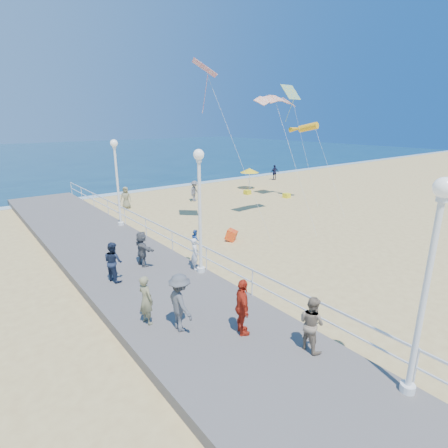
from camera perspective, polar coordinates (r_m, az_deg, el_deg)
ground at (r=19.02m, az=9.72°, el=-4.65°), size 160.00×160.00×0.00m
ocean at (r=78.23m, az=-28.52°, el=9.68°), size 160.00×90.00×0.05m
surf_line at (r=35.57m, az=-15.42°, el=5.02°), size 160.00×1.20×0.04m
boardwalk at (r=14.71m, az=-10.79°, el=-10.48°), size 5.00×44.00×0.40m
railing at (r=15.42m, az=-2.90°, el=-4.60°), size 0.05×42.00×0.55m
lamp_post_near at (r=8.98m, az=30.48°, el=-6.47°), size 0.44×0.44×5.32m
lamp_post_mid at (r=14.56m, az=-4.01°, el=4.02°), size 0.44×0.44×5.32m
lamp_post_far at (r=22.47m, az=-17.12°, el=7.81°), size 0.44×0.44×5.32m
woman_holding_toddler at (r=15.58m, az=-4.78°, el=-4.88°), size 0.54×0.63×1.46m
toddler_held at (r=15.58m, az=-4.67°, el=-2.59°), size 0.51×0.56×0.93m
spectator_1 at (r=10.71m, az=14.10°, el=-15.45°), size 0.66×0.83×1.67m
spectator_2 at (r=11.28m, az=-7.17°, el=-12.61°), size 0.79×1.27×1.89m
spectator_3 at (r=11.02m, az=3.02°, el=-13.43°), size 0.87×1.16×1.84m
spectator_5 at (r=16.34m, az=-13.23°, el=-3.93°), size 0.53×1.53×1.63m
spectator_6 at (r=11.85m, az=-12.63°, el=-11.98°), size 0.50×0.67×1.67m
spectator_7 at (r=15.13m, az=-17.63°, el=-5.88°), size 0.82×0.95×1.68m
beach_walker_a at (r=30.56m, az=-4.83°, el=5.39°), size 1.34×1.15×1.79m
beach_walker_b at (r=41.99m, az=8.26°, el=8.33°), size 1.11×0.66×1.77m
beach_walker_c at (r=28.94m, az=-15.73°, el=4.16°), size 1.03×0.97×1.76m
box_kite at (r=20.43m, az=1.21°, el=-2.00°), size 0.85×0.89×0.74m
beach_umbrella at (r=35.86m, az=4.18°, el=8.71°), size 1.90×1.90×2.14m
beach_chair_left at (r=33.53m, az=3.83°, el=5.20°), size 0.55×0.55×0.40m
beach_chair_right at (r=32.47m, az=10.18°, el=4.60°), size 0.55×0.55×0.40m
kite_parafoil at (r=24.22m, az=8.50°, el=19.66°), size 3.22×0.94×0.65m
kite_windsock at (r=30.93m, az=13.61°, el=15.10°), size 1.03×2.84×1.11m
kite_diamond_multi at (r=30.63m, az=10.84°, el=20.39°), size 1.59×1.10×1.18m
kite_diamond_redwhite at (r=21.82m, az=-3.18°, el=24.09°), size 1.93×2.02×0.85m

